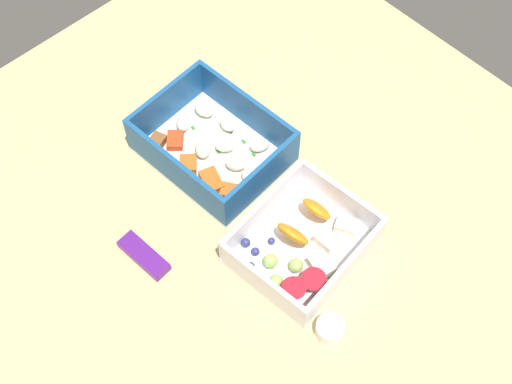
{
  "coord_description": "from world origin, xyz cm",
  "views": [
    {
      "loc": [
        -32.39,
        28.4,
        76.43
      ],
      "look_at": [
        -1.16,
        -1.17,
        4.0
      ],
      "focal_mm": 47.45,
      "sensor_mm": 36.0,
      "label": 1
    }
  ],
  "objects_px": {
    "fruit_bowl": "(303,246)",
    "candy_bar": "(144,256)",
    "pasta_container": "(212,147)",
    "paper_cup_liner": "(330,329)"
  },
  "relations": [
    {
      "from": "candy_bar",
      "to": "paper_cup_liner",
      "type": "xyz_separation_m",
      "value": [
        -0.22,
        -0.09,
        0.0
      ]
    },
    {
      "from": "paper_cup_liner",
      "to": "pasta_container",
      "type": "bearing_deg",
      "value": -13.36
    },
    {
      "from": "fruit_bowl",
      "to": "candy_bar",
      "type": "bearing_deg",
      "value": 48.66
    },
    {
      "from": "fruit_bowl",
      "to": "paper_cup_liner",
      "type": "relative_size",
      "value": 5.18
    },
    {
      "from": "pasta_container",
      "to": "fruit_bowl",
      "type": "distance_m",
      "value": 0.18
    },
    {
      "from": "candy_bar",
      "to": "paper_cup_liner",
      "type": "height_order",
      "value": "paper_cup_liner"
    },
    {
      "from": "candy_bar",
      "to": "paper_cup_liner",
      "type": "distance_m",
      "value": 0.24
    },
    {
      "from": "fruit_bowl",
      "to": "candy_bar",
      "type": "xyz_separation_m",
      "value": [
        0.13,
        0.14,
        -0.01
      ]
    },
    {
      "from": "pasta_container",
      "to": "fruit_bowl",
      "type": "xyz_separation_m",
      "value": [
        -0.18,
        0.01,
        -0.0
      ]
    },
    {
      "from": "fruit_bowl",
      "to": "candy_bar",
      "type": "height_order",
      "value": "fruit_bowl"
    }
  ]
}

